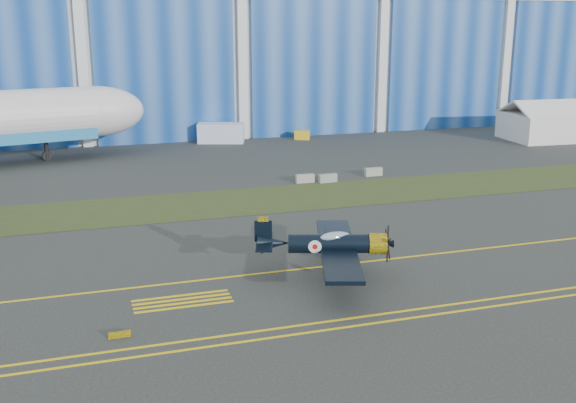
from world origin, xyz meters
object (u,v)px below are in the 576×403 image
object	(u,v)px
warbird	(329,244)
tent	(551,119)
tug	(302,135)
shipping_container	(221,133)

from	to	relation	value
warbird	tent	world-z (taller)	tent
warbird	tug	size ratio (longest dim) A/B	6.81
shipping_container	warbird	bearing A→B (deg)	-76.76
warbird	tent	distance (m)	65.84
tent	shipping_container	bearing A→B (deg)	169.69
warbird	shipping_container	size ratio (longest dim) A/B	2.30
warbird	tent	bearing A→B (deg)	57.45
warbird	tug	bearing A→B (deg)	90.70
tent	warbird	bearing A→B (deg)	-136.30
warbird	shipping_container	world-z (taller)	warbird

